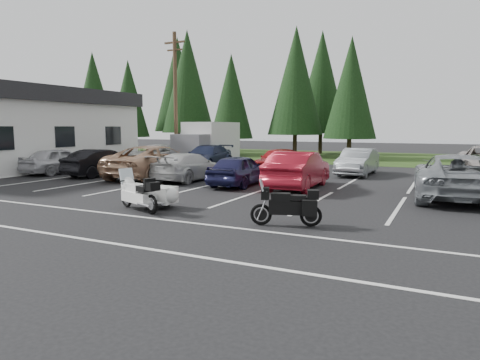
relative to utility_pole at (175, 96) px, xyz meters
name	(u,v)px	position (x,y,z in m)	size (l,w,h in m)	color
ground	(218,200)	(10.00, -12.00, -4.70)	(120.00, 120.00, 0.00)	black
grass_strip	(355,157)	(10.00, 12.00, -4.69)	(80.00, 16.00, 0.01)	#233A12
lake_water	(425,145)	(14.00, 43.00, -4.70)	(70.00, 50.00, 0.02)	slate
utility_pole	(175,96)	(0.00, 0.00, 0.00)	(1.60, 0.26, 9.00)	#473321
box_truck	(205,143)	(2.00, 0.50, -3.25)	(2.40, 5.60, 2.90)	silver
stall_markings	(242,192)	(10.00, -10.00, -4.69)	(32.00, 16.00, 0.01)	silver
conifer_0	(94,93)	(-18.00, 10.50, 1.53)	(4.58, 4.58, 10.66)	#332316
conifer_1	(129,99)	(-12.00, 9.20, 0.69)	(3.96, 3.96, 9.22)	#332316
conifer_2	(188,82)	(-6.00, 10.80, 2.25)	(5.10, 5.10, 11.89)	#332316
conifer_3	(231,96)	(-0.50, 9.40, 0.57)	(3.87, 3.87, 9.02)	#332316
conifer_4	(296,81)	(5.00, 10.90, 1.83)	(4.80, 4.80, 11.17)	#332316
conifer_5	(351,88)	(10.00, 9.60, 0.93)	(4.14, 4.14, 9.63)	#332316
conifer_back_a	(178,85)	(-10.00, 15.00, 2.49)	(5.28, 5.28, 12.30)	#332316
conifer_back_b	(322,82)	(6.00, 15.50, 2.07)	(4.97, 4.97, 11.58)	#332316
car_near_0	(59,161)	(-2.09, -8.29, -3.98)	(1.70, 4.21, 1.44)	silver
car_near_1	(103,162)	(0.83, -8.03, -3.99)	(1.49, 4.27, 1.41)	black
car_near_2	(156,162)	(4.01, -7.58, -3.87)	(2.73, 5.92, 1.65)	tan
car_near_3	(189,167)	(6.03, -7.72, -4.03)	(1.87, 4.59, 1.33)	beige
car_near_4	(239,170)	(8.99, -8.24, -4.01)	(1.62, 4.01, 1.37)	#1A1A41
car_near_5	(298,170)	(11.62, -7.99, -3.91)	(1.66, 4.75, 1.57)	maroon
car_near_6	(455,176)	(17.50, -7.98, -3.89)	(2.67, 5.79, 1.61)	gray
car_far_0	(156,155)	(-0.47, -1.79, -4.00)	(2.33, 5.05, 1.40)	silver
car_far_1	(207,157)	(3.62, -1.97, -3.98)	(2.01, 4.94, 1.43)	#171E3A
car_far_2	(278,160)	(8.57, -2.44, -3.99)	(1.67, 4.15, 1.42)	maroon
car_far_3	(358,162)	(12.87, -1.71, -3.99)	(1.50, 4.32, 1.42)	slate
touring_motorcycle	(138,190)	(8.75, -14.76, -4.06)	(2.31, 0.71, 1.28)	white
cargo_trailer	(159,197)	(9.04, -14.11, -4.35)	(1.52, 0.85, 0.70)	white
adventure_motorcycle	(286,202)	(13.53, -14.69, -4.07)	(2.05, 0.71, 1.25)	black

